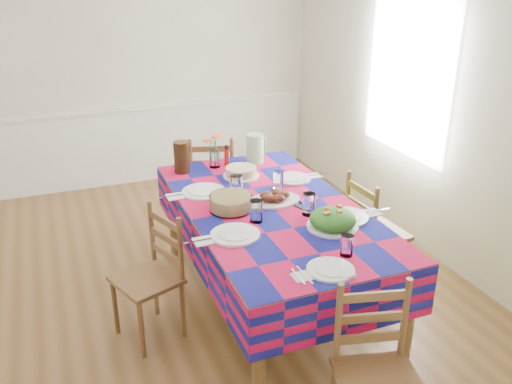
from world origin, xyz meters
TOP-DOWN VIEW (x-y plane):
  - room at (0.00, 0.00)m, footprint 4.58×5.08m
  - wainscot at (0.00, 2.48)m, footprint 4.41×0.06m
  - window_right at (2.23, 0.30)m, footprint 0.00×1.40m
  - dining_table at (0.57, -0.50)m, footprint 1.18×2.19m
  - setting_near_head at (0.59, -1.38)m, footprint 0.44×0.30m
  - setting_left_near at (0.25, -0.78)m, footprint 0.58×0.35m
  - setting_left_far at (0.26, -0.14)m, footprint 0.61×0.36m
  - setting_right_near at (0.89, -0.81)m, footprint 0.61×0.35m
  - setting_right_far at (0.87, -0.13)m, footprint 0.54×0.31m
  - meat_platter at (0.62, -0.43)m, footprint 0.38×0.28m
  - salad_platter at (0.81, -0.95)m, footprint 0.34×0.34m
  - pasta_bowl at (0.28, -0.45)m, footprint 0.30×0.30m
  - cake at (0.57, 0.12)m, footprint 0.29×0.29m
  - serving_utensils at (0.78, -0.62)m, footprint 0.14×0.32m
  - flower_vase at (0.44, 0.42)m, footprint 0.18×0.15m
  - hot_sauce at (0.54, 0.41)m, footprint 0.04×0.04m
  - green_pitcher at (0.80, 0.40)m, footprint 0.15×0.15m
  - tea_pitcher at (0.15, 0.40)m, footprint 0.13×0.13m
  - name_card at (0.59, -1.53)m, footprint 0.09×0.03m
  - chair_near at (0.58, -1.89)m, footprint 0.51×0.49m
  - chair_far at (0.55, 0.89)m, footprint 0.55×0.53m
  - chair_left at (-0.31, -0.48)m, footprint 0.51×0.52m
  - chair_right at (1.45, -0.50)m, footprint 0.43×0.45m

SIDE VIEW (x-z plane):
  - chair_left at x=-0.31m, z-range -0.01..0.92m
  - chair_right at x=1.45m, z-range -0.01..0.95m
  - chair_near at x=0.58m, z-range -0.01..0.95m
  - wainscot at x=0.00m, z-range 0.03..0.95m
  - chair_far at x=0.55m, z-range -0.01..0.99m
  - dining_table at x=0.57m, z-range 0.33..1.18m
  - serving_utensils at x=0.78m, z-range 0.85..0.86m
  - name_card at x=0.59m, z-range 0.85..0.87m
  - setting_near_head at x=0.59m, z-range 0.82..0.95m
  - meat_platter at x=0.62m, z-range 0.85..0.92m
  - setting_right_far at x=0.87m, z-range 0.81..0.95m
  - setting_left_near at x=0.25m, z-range 0.81..0.96m
  - setting_right_near at x=0.89m, z-range 0.81..0.97m
  - setting_left_far at x=0.26m, z-range 0.81..0.97m
  - cake at x=0.57m, z-range 0.85..0.93m
  - pasta_bowl at x=0.28m, z-range 0.85..0.96m
  - salad_platter at x=0.81m, z-range 0.84..0.98m
  - hot_sauce at x=0.54m, z-range 0.85..1.03m
  - flower_vase at x=0.44m, z-range 0.83..1.12m
  - green_pitcher at x=0.80m, z-range 0.85..1.10m
  - tea_pitcher at x=0.15m, z-range 0.85..1.11m
  - room at x=0.00m, z-range -0.04..2.74m
  - window_right at x=2.23m, z-range 0.80..2.20m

